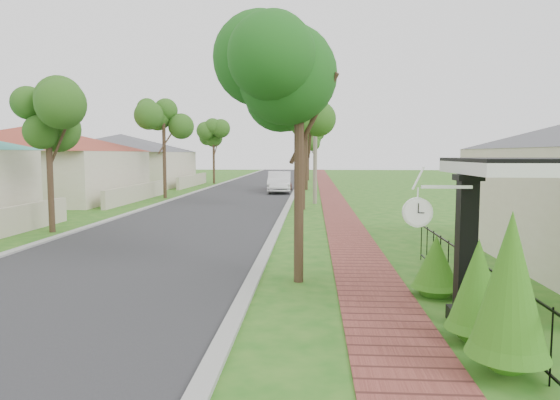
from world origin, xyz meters
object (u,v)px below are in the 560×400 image
(parked_car_red, at_px, (280,181))
(parked_car_white, at_px, (279,182))
(utility_pole, at_px, (315,129))
(porch_post, at_px, (466,257))
(near_tree, at_px, (299,70))
(station_clock, at_px, (419,210))

(parked_car_red, xyz_separation_m, parked_car_white, (0.18, -3.15, 0.05))
(parked_car_red, distance_m, utility_pole, 11.93)
(utility_pole, bearing_deg, parked_car_white, 107.95)
(porch_post, relative_size, near_tree, 0.43)
(near_tree, distance_m, utility_pole, 17.58)
(parked_car_white, height_order, near_tree, near_tree)
(parked_car_white, bearing_deg, utility_pole, -74.72)
(near_tree, xyz_separation_m, station_clock, (2.00, -2.90, -2.69))
(near_tree, distance_m, station_clock, 4.43)
(parked_car_red, distance_m, near_tree, 29.00)
(near_tree, bearing_deg, parked_car_white, 94.78)
(parked_car_white, height_order, station_clock, station_clock)
(porch_post, distance_m, station_clock, 1.27)
(parked_car_red, height_order, near_tree, near_tree)
(near_tree, bearing_deg, porch_post, -41.02)
(utility_pole, distance_m, station_clock, 20.66)
(near_tree, relative_size, station_clock, 5.38)
(parked_car_white, xyz_separation_m, utility_pole, (2.56, -7.92, 3.46))
(porch_post, bearing_deg, utility_pole, 96.93)
(parked_car_red, height_order, station_clock, station_clock)
(porch_post, relative_size, utility_pole, 0.30)
(porch_post, bearing_deg, near_tree, 138.98)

